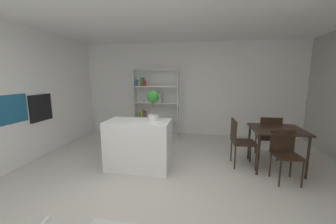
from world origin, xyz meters
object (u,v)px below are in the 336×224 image
(kitchen_island, at_px, (139,145))
(open_bookshelf, at_px, (153,102))
(dining_table, at_px, (277,133))
(dining_chair_far, at_px, (269,134))
(dining_chair_near, at_px, (285,150))
(dining_chair_island_side, at_px, (239,138))
(potted_plant_on_island, at_px, (153,102))
(built_in_oven, at_px, (41,108))

(kitchen_island, relative_size, open_bookshelf, 0.60)
(dining_table, height_order, dining_chair_far, dining_chair_far)
(kitchen_island, distance_m, dining_chair_far, 2.73)
(dining_chair_near, height_order, dining_chair_far, dining_chair_far)
(dining_chair_near, bearing_deg, dining_chair_island_side, 138.91)
(potted_plant_on_island, bearing_deg, dining_chair_island_side, 13.50)
(dining_chair_island_side, bearing_deg, potted_plant_on_island, 100.54)
(potted_plant_on_island, xyz_separation_m, dining_chair_island_side, (1.62, 0.39, -0.73))
(dining_chair_near, bearing_deg, open_bookshelf, 134.13)
(kitchen_island, xyz_separation_m, dining_chair_far, (2.58, 0.90, 0.07))
(built_in_oven, height_order, kitchen_island, built_in_oven)
(built_in_oven, relative_size, dining_chair_island_side, 0.64)
(potted_plant_on_island, relative_size, dining_chair_far, 0.61)
(potted_plant_on_island, bearing_deg, dining_table, 9.72)
(dining_table, distance_m, dining_chair_island_side, 0.69)
(potted_plant_on_island, relative_size, dining_chair_island_side, 0.60)
(open_bookshelf, bearing_deg, potted_plant_on_island, -76.07)
(potted_plant_on_island, bearing_deg, dining_chair_far, 20.11)
(potted_plant_on_island, distance_m, dining_chair_island_side, 1.82)
(potted_plant_on_island, height_order, dining_chair_near, potted_plant_on_island)
(dining_table, xyz_separation_m, dining_chair_near, (-0.01, -0.47, -0.17))
(dining_table, bearing_deg, kitchen_island, -170.18)
(built_in_oven, xyz_separation_m, open_bookshelf, (2.00, 2.06, -0.08))
(built_in_oven, relative_size, kitchen_island, 0.50)
(dining_table, relative_size, dining_chair_near, 1.08)
(built_in_oven, distance_m, dining_chair_far, 4.94)
(open_bookshelf, relative_size, dining_chair_island_side, 2.12)
(potted_plant_on_island, xyz_separation_m, dining_table, (2.31, 0.39, -0.60))
(dining_chair_island_side, relative_size, dining_chair_far, 1.01)
(kitchen_island, height_order, open_bookshelf, open_bookshelf)
(built_in_oven, distance_m, kitchen_island, 2.38)
(dining_table, distance_m, dining_chair_far, 0.47)
(potted_plant_on_island, bearing_deg, dining_chair_near, -1.77)
(dining_chair_island_side, xyz_separation_m, dining_chair_far, (0.68, 0.45, -0.02))
(built_in_oven, bearing_deg, kitchen_island, -6.34)
(built_in_oven, height_order, dining_table, built_in_oven)
(dining_chair_near, relative_size, dining_chair_island_side, 0.92)
(open_bookshelf, bearing_deg, built_in_oven, -134.23)
(built_in_oven, distance_m, dining_chair_near, 4.90)
(potted_plant_on_island, distance_m, dining_chair_near, 2.42)
(open_bookshelf, xyz_separation_m, dining_chair_far, (2.86, -1.42, -0.47))
(dining_table, bearing_deg, open_bookshelf, 146.95)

